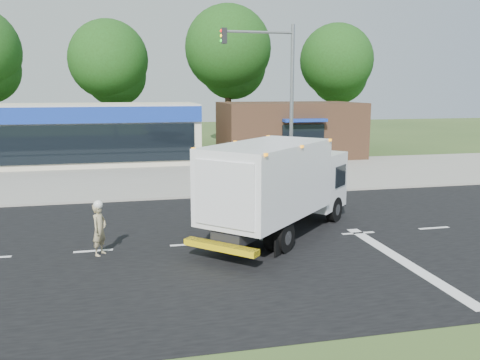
{
  "coord_description": "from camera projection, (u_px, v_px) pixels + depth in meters",
  "views": [
    {
      "loc": [
        -4.87,
        -15.92,
        5.07
      ],
      "look_at": [
        -0.79,
        2.1,
        1.7
      ],
      "focal_mm": 38.0,
      "sensor_mm": 36.0,
      "label": 1
    }
  ],
  "objects": [
    {
      "name": "ground",
      "position": [
        276.0,
        239.0,
        17.24
      ],
      "size": [
        120.0,
        120.0,
        0.0
      ],
      "primitive_type": "plane",
      "color": "#385123",
      "rests_on": "ground"
    },
    {
      "name": "road_asphalt",
      "position": [
        276.0,
        239.0,
        17.24
      ],
      "size": [
        60.0,
        14.0,
        0.02
      ],
      "primitive_type": "cube",
      "color": "black",
      "rests_on": "ground"
    },
    {
      "name": "sidewalk",
      "position": [
        228.0,
        190.0,
        25.09
      ],
      "size": [
        60.0,
        2.4,
        0.12
      ],
      "primitive_type": "cube",
      "color": "gray",
      "rests_on": "ground"
    },
    {
      "name": "parking_apron",
      "position": [
        209.0,
        173.0,
        30.67
      ],
      "size": [
        60.0,
        9.0,
        0.02
      ],
      "primitive_type": "cube",
      "color": "gray",
      "rests_on": "ground"
    },
    {
      "name": "lane_markings",
      "position": [
        329.0,
        248.0,
        16.23
      ],
      "size": [
        55.2,
        7.0,
        0.01
      ],
      "color": "silver",
      "rests_on": "road_asphalt"
    },
    {
      "name": "ems_box_truck",
      "position": [
        278.0,
        182.0,
        17.3
      ],
      "size": [
        6.87,
        6.93,
        3.31
      ],
      "rotation": [
        0.0,
        0.0,
        0.79
      ],
      "color": "black",
      "rests_on": "ground"
    },
    {
      "name": "emergency_worker",
      "position": [
        99.0,
        228.0,
        15.45
      ],
      "size": [
        0.63,
        0.7,
        1.72
      ],
      "rotation": [
        0.0,
        0.0,
        1.05
      ],
      "color": "tan",
      "rests_on": "ground"
    },
    {
      "name": "retail_strip_mall",
      "position": [
        62.0,
        134.0,
        34.05
      ],
      "size": [
        18.0,
        6.2,
        4.0
      ],
      "color": "beige",
      "rests_on": "ground"
    },
    {
      "name": "brown_storefront",
      "position": [
        289.0,
        130.0,
        37.57
      ],
      "size": [
        10.0,
        6.7,
        4.0
      ],
      "color": "#382316",
      "rests_on": "ground"
    },
    {
      "name": "traffic_signal_pole",
      "position": [
        279.0,
        91.0,
        24.16
      ],
      "size": [
        3.51,
        0.25,
        8.0
      ],
      "color": "gray",
      "rests_on": "ground"
    },
    {
      "name": "background_trees",
      "position": [
        171.0,
        60.0,
        42.76
      ],
      "size": [
        36.77,
        7.39,
        12.1
      ],
      "color": "#332114",
      "rests_on": "ground"
    }
  ]
}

